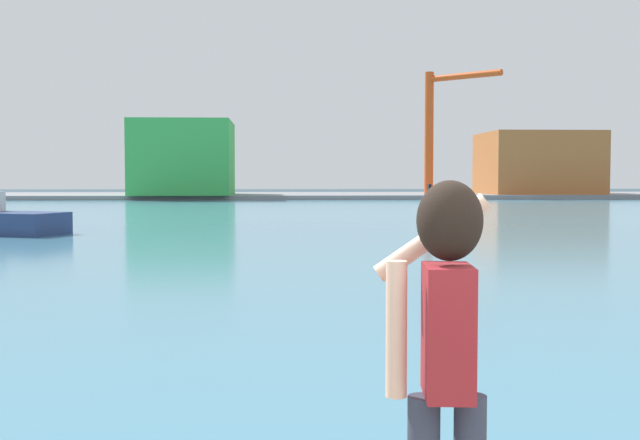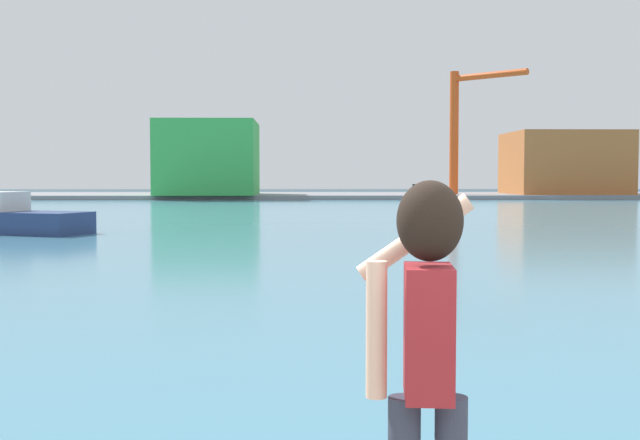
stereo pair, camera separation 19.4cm
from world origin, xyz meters
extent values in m
plane|color=#334751|center=(0.00, 50.00, 0.00)|extent=(220.00, 220.00, 0.00)
cube|color=teal|center=(0.00, 52.00, 0.01)|extent=(140.00, 100.00, 0.02)
cube|color=gray|center=(0.00, 92.00, 0.24)|extent=(140.00, 20.00, 0.49)
cube|color=maroon|center=(-0.56, 0.91, 1.78)|extent=(0.23, 0.36, 0.56)
sphere|color=#E0B293|center=(-0.56, 0.91, 2.24)|extent=(0.22, 0.22, 0.22)
ellipsoid|color=black|center=(-0.56, 0.89, 2.25)|extent=(0.28, 0.26, 0.34)
cylinder|color=#E0B293|center=(-0.78, 0.91, 1.79)|extent=(0.09, 0.09, 0.58)
cylinder|color=#E0B293|center=(-0.59, 1.13, 2.16)|extent=(0.53, 0.13, 0.40)
cube|color=black|center=(-0.58, 1.25, 2.33)|extent=(0.02, 0.07, 0.14)
cube|color=navy|center=(-13.68, 32.50, 0.49)|extent=(7.50, 4.95, 0.94)
cube|color=green|center=(-11.49, 87.03, 4.49)|extent=(10.55, 11.97, 8.00)
cube|color=#B26633|center=(28.83, 89.99, 4.01)|extent=(12.38, 11.66, 7.06)
cylinder|color=#D84C19|center=(15.86, 88.45, 7.34)|extent=(1.00, 1.00, 13.72)
cylinder|color=#D84C19|center=(19.07, 85.24, 13.40)|extent=(6.92, 6.92, 0.70)
camera|label=1|loc=(-1.28, -2.46, 2.43)|focal=45.52mm
camera|label=2|loc=(-1.09, -2.47, 2.43)|focal=45.52mm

